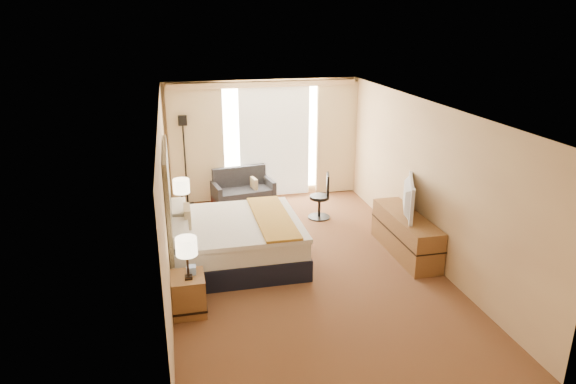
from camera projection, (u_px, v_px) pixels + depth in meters
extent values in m
cube|color=#5B271A|center=(302.00, 264.00, 8.47)|extent=(4.20, 7.00, 0.02)
cube|color=silver|center=(303.00, 107.00, 7.62)|extent=(4.20, 7.00, 0.02)
cube|color=beige|center=(263.00, 140.00, 11.27)|extent=(4.20, 0.02, 2.60)
cube|color=beige|center=(395.00, 306.00, 4.82)|extent=(4.20, 0.02, 2.60)
cube|color=beige|center=(165.00, 200.00, 7.60)|extent=(0.02, 7.00, 2.60)
cube|color=beige|center=(425.00, 180.00, 8.49)|extent=(0.02, 7.00, 2.60)
cube|color=black|center=(168.00, 196.00, 7.80)|extent=(0.06, 1.85, 1.50)
cube|color=olive|center=(189.00, 294.00, 7.02)|extent=(0.45, 0.52, 0.55)
cube|color=olive|center=(183.00, 225.00, 9.32)|extent=(0.45, 0.52, 0.55)
cube|color=olive|center=(406.00, 234.00, 8.74)|extent=(0.50, 1.80, 0.70)
cube|color=white|center=(274.00, 138.00, 11.29)|extent=(2.30, 0.02, 2.30)
cube|color=beige|center=(196.00, 146.00, 10.86)|extent=(1.15, 0.09, 2.50)
cube|color=beige|center=(336.00, 138.00, 11.52)|extent=(0.90, 0.09, 2.50)
cube|color=silver|center=(275.00, 141.00, 11.27)|extent=(1.55, 0.04, 2.50)
cube|color=beige|center=(263.00, 84.00, 10.72)|extent=(4.00, 0.16, 0.12)
cube|color=black|center=(235.00, 252.00, 8.50)|extent=(2.13, 1.93, 0.36)
cube|color=white|center=(235.00, 233.00, 8.39)|extent=(2.08, 1.88, 0.30)
cube|color=white|center=(239.00, 223.00, 8.35)|extent=(1.95, 1.95, 0.07)
cube|color=#B17928|center=(272.00, 217.00, 8.45)|extent=(0.56, 1.95, 0.04)
cube|color=white|center=(179.00, 232.00, 7.67)|extent=(0.28, 0.79, 0.18)
cube|color=white|center=(178.00, 210.00, 8.53)|extent=(0.28, 0.79, 0.18)
cube|color=beige|center=(188.00, 218.00, 8.12)|extent=(0.10, 0.43, 0.37)
cube|color=#5D231A|center=(244.00, 200.00, 11.04)|extent=(1.37, 0.88, 0.23)
cube|color=#2D2E33|center=(244.00, 193.00, 10.94)|extent=(1.26, 0.73, 0.15)
cube|color=#2D2E33|center=(239.00, 178.00, 11.14)|extent=(1.19, 0.32, 0.50)
cube|color=#2D2E33|center=(216.00, 194.00, 10.76)|extent=(0.20, 0.69, 0.41)
cube|color=#2D2E33|center=(269.00, 188.00, 11.19)|extent=(0.20, 0.69, 0.41)
cube|color=beige|center=(254.00, 185.00, 10.98)|extent=(0.12, 0.33, 0.29)
cube|color=black|center=(188.00, 203.00, 11.15)|extent=(0.25, 0.25, 0.03)
cylinder|color=black|center=(185.00, 165.00, 10.86)|extent=(0.03, 0.03, 1.73)
cube|color=black|center=(182.00, 120.00, 10.55)|extent=(0.18, 0.18, 0.20)
cylinder|color=black|center=(319.00, 217.00, 10.40)|extent=(0.45, 0.45, 0.03)
cylinder|color=black|center=(319.00, 207.00, 10.33)|extent=(0.05, 0.05, 0.40)
cylinder|color=black|center=(319.00, 197.00, 10.26)|extent=(0.39, 0.39, 0.06)
cube|color=black|center=(328.00, 185.00, 10.17)|extent=(0.14, 0.36, 0.45)
cube|color=black|center=(189.00, 277.00, 6.86)|extent=(0.10, 0.10, 0.04)
cylinder|color=black|center=(188.00, 264.00, 6.79)|extent=(0.03, 0.03, 0.35)
cylinder|color=#FFEBBF|center=(186.00, 246.00, 6.71)|extent=(0.28, 0.28, 0.24)
cube|color=black|center=(183.00, 211.00, 9.19)|extent=(0.10, 0.10, 0.04)
cylinder|color=black|center=(182.00, 200.00, 9.12)|extent=(0.03, 0.03, 0.36)
cylinder|color=#FFEBBF|center=(181.00, 186.00, 9.04)|extent=(0.29, 0.29, 0.25)
cube|color=#8EA9DB|center=(191.00, 270.00, 6.98)|extent=(0.13, 0.13, 0.11)
cube|color=black|center=(186.00, 212.00, 9.08)|extent=(0.19, 0.16, 0.07)
imported|color=black|center=(404.00, 197.00, 8.58)|extent=(0.55, 1.03, 0.61)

